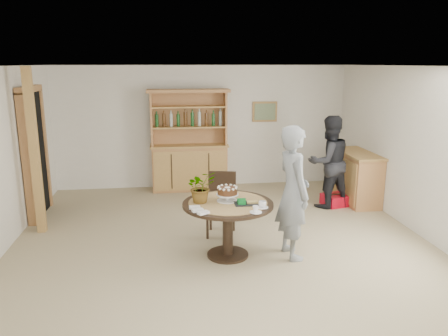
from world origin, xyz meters
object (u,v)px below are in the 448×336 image
teen_boy (293,192)px  adult_person (329,162)px  hutch (189,156)px  dining_table (228,213)px  red_suitcase (339,199)px  sideboard (357,177)px  dining_chair (221,199)px

teen_boy → adult_person: (1.22, 1.94, -0.06)m
hutch → teen_boy: bearing=-70.9°
dining_table → teen_boy: teen_boy is taller
red_suitcase → teen_boy: bearing=-140.4°
teen_boy → adult_person: teen_boy is taller
sideboard → teen_boy: 2.87m
sideboard → dining_table: size_ratio=1.05×
hutch → sideboard: hutch is taller
dining_chair → adult_person: (2.05, 1.01, 0.29)m
sideboard → dining_table: 3.40m
dining_chair → red_suitcase: dining_chair is taller
hutch → sideboard: bearing=-22.2°
teen_boy → dining_chair: bearing=34.8°
dining_chair → sideboard: bearing=37.7°
teen_boy → red_suitcase: teen_boy is taller
dining_table → hutch: bearing=95.7°
dining_table → adult_person: adult_person is taller
dining_table → adult_person: bearing=41.5°
hutch → dining_table: bearing=-84.3°
sideboard → dining_chair: 2.96m
hutch → teen_boy: hutch is taller
sideboard → dining_chair: dining_chair is taller
adult_person → hutch: bearing=-44.4°
dining_chair → teen_boy: bearing=-34.7°
sideboard → teen_boy: size_ratio=0.71×
sideboard → red_suitcase: size_ratio=1.86×
dining_table → adult_person: size_ratio=0.73×
hutch → dining_chair: (0.34, -2.46, -0.15)m
dining_table → teen_boy: size_ratio=0.68×
red_suitcase → adult_person: bearing=179.0°
dining_table → teen_boy: (0.85, -0.10, 0.28)m
hutch → red_suitcase: bearing=-27.5°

